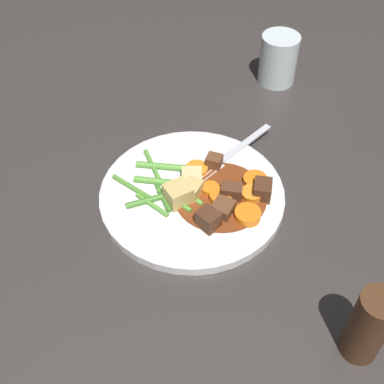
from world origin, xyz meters
name	(u,v)px	position (x,y,z in m)	size (l,w,h in m)	color
ground_plane	(192,198)	(0.00, 0.00, 0.00)	(3.00, 3.00, 0.00)	#383330
dinner_plate	(192,195)	(0.00, 0.00, 0.01)	(0.26, 0.26, 0.01)	white
stew_sauce	(220,196)	(0.04, -0.01, 0.01)	(0.13, 0.13, 0.00)	brown
carrot_slice_0	(248,215)	(0.07, -0.05, 0.02)	(0.04, 0.04, 0.01)	orange
carrot_slice_1	(197,169)	(0.01, 0.04, 0.02)	(0.03, 0.03, 0.01)	orange
carrot_slice_2	(252,195)	(0.08, -0.01, 0.02)	(0.03, 0.03, 0.01)	orange
carrot_slice_3	(220,197)	(0.04, -0.02, 0.02)	(0.03, 0.03, 0.01)	orange
carrot_slice_4	(210,190)	(0.03, 0.00, 0.02)	(0.02, 0.02, 0.01)	orange
carrot_slice_5	(255,181)	(0.09, 0.01, 0.02)	(0.03, 0.03, 0.01)	orange
potato_chunk_0	(178,194)	(-0.02, -0.02, 0.03)	(0.03, 0.03, 0.03)	#DBBC6B
potato_chunk_1	(190,179)	(0.00, 0.02, 0.02)	(0.03, 0.03, 0.02)	#EAD68C
potato_chunk_2	(195,189)	(0.00, -0.01, 0.02)	(0.02, 0.03, 0.02)	#DBBC6B
meat_chunk_0	(208,219)	(0.02, -0.06, 0.03)	(0.02, 0.03, 0.02)	#4C2B19
meat_chunk_1	(223,209)	(0.04, -0.04, 0.02)	(0.03, 0.03, 0.02)	brown
meat_chunk_2	(263,190)	(0.10, -0.01, 0.03)	(0.02, 0.03, 0.02)	#4C2B19
meat_chunk_3	(214,162)	(0.03, 0.05, 0.02)	(0.02, 0.02, 0.02)	brown
meat_chunk_4	(232,192)	(0.05, -0.01, 0.02)	(0.03, 0.02, 0.02)	#56331E
green_bean_0	(160,166)	(-0.05, 0.05, 0.02)	(0.01, 0.01, 0.07)	#66AD42
green_bean_1	(153,166)	(-0.06, 0.05, 0.02)	(0.01, 0.01, 0.07)	#66AD42
green_bean_2	(133,188)	(-0.08, 0.01, 0.02)	(0.01, 0.01, 0.07)	#599E38
green_bean_3	(174,200)	(-0.02, -0.02, 0.02)	(0.01, 0.01, 0.06)	#599E38
green_bean_4	(150,200)	(-0.06, -0.02, 0.02)	(0.01, 0.01, 0.07)	#4C8E33
green_bean_5	(176,167)	(-0.02, 0.05, 0.02)	(0.01, 0.01, 0.06)	#4C8E33
green_bean_6	(152,205)	(-0.05, -0.02, 0.02)	(0.01, 0.01, 0.06)	#66AD42
green_bean_7	(159,181)	(-0.05, 0.02, 0.02)	(0.01, 0.01, 0.07)	#66AD42
green_bean_8	(188,194)	(-0.01, -0.01, 0.02)	(0.01, 0.01, 0.05)	#66AD42
green_bean_9	(163,198)	(-0.04, -0.01, 0.02)	(0.01, 0.01, 0.05)	#4C8E33
fork	(229,155)	(0.06, 0.07, 0.01)	(0.14, 0.13, 0.00)	silver
water_glass	(278,59)	(0.16, 0.28, 0.04)	(0.06, 0.06, 0.09)	silver
pepper_mill	(369,326)	(0.18, -0.23, 0.05)	(0.04, 0.04, 0.10)	#4C2D19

